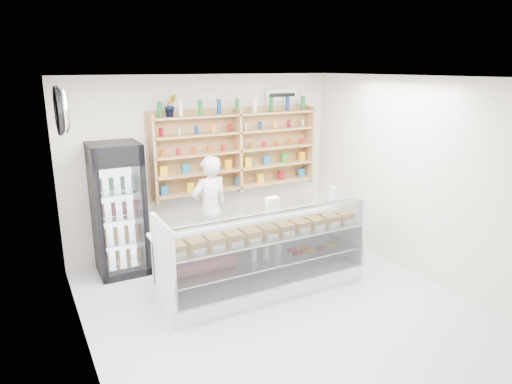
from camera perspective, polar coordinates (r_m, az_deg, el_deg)
room at (r=5.24m, az=4.06°, el=-1.45°), size 5.00×5.00×5.00m
display_counter at (r=6.17m, az=0.94°, el=-9.28°), size 2.77×0.83×1.20m
shop_worker at (r=6.94m, az=-5.77°, el=-2.18°), size 0.65×0.48×1.65m
drinks_cooler at (r=6.76m, az=-16.80°, el=-2.08°), size 0.70×0.68×1.91m
wall_shelving at (r=7.42m, az=-2.31°, el=5.17°), size 2.84×0.28×1.33m
potted_plant at (r=6.92m, az=-10.62°, el=10.61°), size 0.19×0.16×0.34m
security_mirror at (r=5.47m, az=-23.00°, el=9.33°), size 0.15×0.50×0.50m
wall_sign at (r=7.86m, az=3.23°, el=12.02°), size 0.62×0.03×0.20m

